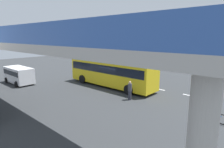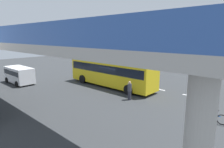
# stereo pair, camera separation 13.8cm
# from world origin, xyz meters

# --- Properties ---
(ground) EXTENTS (80.00, 80.00, 0.00)m
(ground) POSITION_xyz_m (0.00, 0.00, 0.00)
(ground) COLOR #2D3033
(city_bus) EXTENTS (11.54, 2.85, 3.15)m
(city_bus) POSITION_xyz_m (0.71, -0.31, 1.88)
(city_bus) COLOR yellow
(city_bus) RESTS_ON ground
(parked_van) EXTENTS (4.80, 2.17, 2.05)m
(parked_van) POSITION_xyz_m (10.20, 6.44, 1.18)
(parked_van) COLOR silver
(parked_van) RESTS_ON ground
(bicycle_blue) EXTENTS (1.77, 0.44, 0.96)m
(bicycle_blue) POSITION_xyz_m (-11.26, 2.04, 0.37)
(bicycle_blue) COLOR black
(bicycle_blue) RESTS_ON ground
(pedestrian) EXTENTS (0.38, 0.38, 1.79)m
(pedestrian) POSITION_xyz_m (-4.03, 2.14, 0.89)
(pedestrian) COLOR #2D2D38
(pedestrian) RESTS_ON ground
(traffic_sign) EXTENTS (0.08, 0.60, 2.80)m
(traffic_sign) POSITION_xyz_m (0.69, -4.95, 1.89)
(traffic_sign) COLOR slate
(traffic_sign) RESTS_ON ground
(lane_dash_leftmost) EXTENTS (2.00, 0.20, 0.01)m
(lane_dash_leftmost) POSITION_xyz_m (-8.00, -3.01, 0.00)
(lane_dash_leftmost) COLOR silver
(lane_dash_leftmost) RESTS_ON ground
(lane_dash_left) EXTENTS (2.00, 0.20, 0.01)m
(lane_dash_left) POSITION_xyz_m (-4.00, -3.01, 0.00)
(lane_dash_left) COLOR silver
(lane_dash_left) RESTS_ON ground
(lane_dash_centre) EXTENTS (2.00, 0.20, 0.01)m
(lane_dash_centre) POSITION_xyz_m (0.00, -3.01, 0.00)
(lane_dash_centre) COLOR silver
(lane_dash_centre) RESTS_ON ground
(lane_dash_right) EXTENTS (2.00, 0.20, 0.01)m
(lane_dash_right) POSITION_xyz_m (4.00, -3.01, 0.00)
(lane_dash_right) COLOR silver
(lane_dash_right) RESTS_ON ground
(lane_dash_rightmost) EXTENTS (2.00, 0.20, 0.01)m
(lane_dash_rightmost) POSITION_xyz_m (8.00, -3.01, 0.00)
(lane_dash_rightmost) COLOR silver
(lane_dash_rightmost) RESTS_ON ground
(pedestrian_overpass) EXTENTS (27.54, 2.60, 6.54)m
(pedestrian_overpass) POSITION_xyz_m (0.00, 9.95, 4.82)
(pedestrian_overpass) COLOR #B2ADA5
(pedestrian_overpass) RESTS_ON ground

